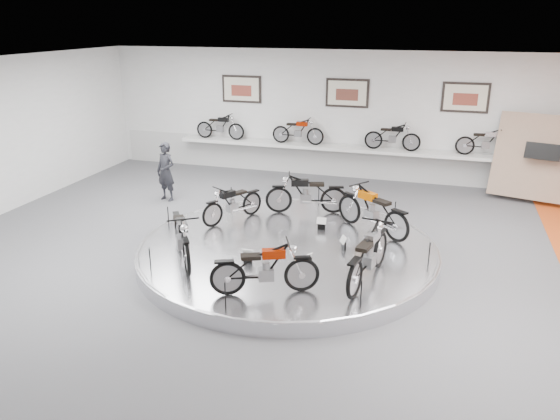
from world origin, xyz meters
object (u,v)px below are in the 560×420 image
(bike_c, at_px, (233,203))
(bike_d, at_px, (182,236))
(shelf, at_px, (343,149))
(bike_b, at_px, (306,194))
(bike_a, at_px, (372,210))
(display_platform, at_px, (287,251))
(bike_e, at_px, (265,268))
(bike_f, at_px, (369,255))
(visitor, at_px, (166,172))

(bike_c, xyz_separation_m, bike_d, (-0.14, -2.40, 0.08))
(shelf, relative_size, bike_c, 7.28)
(shelf, xyz_separation_m, bike_c, (-1.66, -5.34, -0.26))
(shelf, distance_m, bike_b, 4.31)
(bike_d, bearing_deg, bike_a, 93.86)
(display_platform, relative_size, bike_b, 3.73)
(bike_b, xyz_separation_m, bike_e, (0.35, -4.30, -0.02))
(shelf, xyz_separation_m, bike_b, (-0.12, -4.30, -0.20))
(shelf, xyz_separation_m, bike_f, (1.89, -7.61, -0.17))
(shelf, distance_m, bike_e, 8.61)
(bike_e, bearing_deg, bike_d, 133.94)
(shelf, height_order, visitor, visitor)
(bike_b, height_order, bike_e, bike_b)
(shelf, relative_size, bike_f, 6.06)
(bike_f, bearing_deg, display_platform, 67.83)
(shelf, height_order, bike_d, bike_d)
(bike_d, relative_size, bike_f, 0.98)
(shelf, distance_m, bike_f, 7.84)
(bike_c, distance_m, bike_f, 4.21)
(bike_a, xyz_separation_m, visitor, (-6.00, 1.57, -0.00))
(bike_a, bearing_deg, bike_c, 39.04)
(bike_c, bearing_deg, bike_d, 26.56)
(bike_c, bearing_deg, shelf, -167.50)
(bike_c, height_order, bike_e, bike_e)
(display_platform, height_order, bike_a, bike_a)
(display_platform, bearing_deg, bike_d, -143.13)
(bike_e, bearing_deg, bike_b, 71.41)
(bike_a, xyz_separation_m, bike_e, (-1.40, -3.48, -0.05))
(shelf, bearing_deg, bike_b, -91.59)
(shelf, bearing_deg, visitor, -140.95)
(bike_f, bearing_deg, bike_a, 16.57)
(bike_b, bearing_deg, bike_e, 79.03)
(bike_a, distance_m, bike_e, 3.75)
(display_platform, bearing_deg, bike_f, -32.62)
(display_platform, distance_m, bike_d, 2.35)
(display_platform, bearing_deg, visitor, 146.95)
(bike_a, bearing_deg, visitor, 20.51)
(display_platform, distance_m, bike_a, 2.17)
(shelf, bearing_deg, bike_c, -107.28)
(display_platform, bearing_deg, bike_a, 38.18)
(bike_c, bearing_deg, display_platform, 87.38)
(visitor, bearing_deg, shelf, 54.25)
(visitor, bearing_deg, display_platform, -17.85)
(bike_d, xyz_separation_m, visitor, (-2.58, 4.20, 0.01))
(display_platform, height_order, bike_e, bike_e)
(bike_b, xyz_separation_m, bike_d, (-1.68, -3.44, 0.02))
(bike_e, xyz_separation_m, bike_f, (1.66, 0.99, 0.05))
(bike_b, distance_m, bike_e, 4.31)
(display_platform, xyz_separation_m, bike_f, (1.89, -1.21, 0.68))
(shelf, xyz_separation_m, bike_e, (0.23, -8.60, -0.22))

